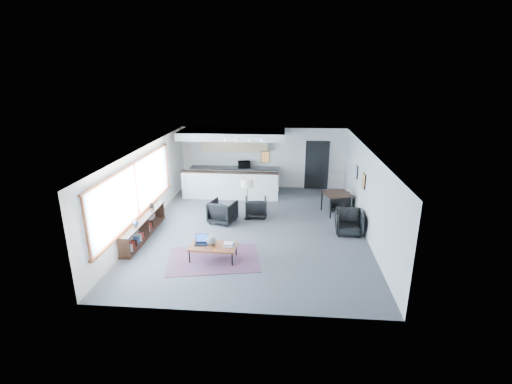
# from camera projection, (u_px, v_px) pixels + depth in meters

# --- Properties ---
(room) EXTENTS (7.02, 9.02, 2.62)m
(room) POSITION_uv_depth(u_px,v_px,m) (254.00, 190.00, 11.71)
(room) COLOR #4A4A4C
(room) RESTS_ON ground
(window) EXTENTS (0.10, 5.95, 1.66)m
(window) POSITION_uv_depth(u_px,v_px,m) (136.00, 191.00, 11.08)
(window) COLOR #8CBFFF
(window) RESTS_ON room
(console) EXTENTS (0.35, 3.00, 0.80)m
(console) POSITION_uv_depth(u_px,v_px,m) (143.00, 228.00, 11.28)
(console) COLOR black
(console) RESTS_ON floor
(kitchenette) EXTENTS (4.20, 1.96, 2.60)m
(kitchenette) POSITION_uv_depth(u_px,v_px,m) (233.00, 160.00, 15.29)
(kitchenette) COLOR white
(kitchenette) RESTS_ON floor
(doorway) EXTENTS (1.10, 0.12, 2.15)m
(doorway) POSITION_uv_depth(u_px,v_px,m) (317.00, 164.00, 15.79)
(doorway) COLOR black
(doorway) RESTS_ON room
(track_light) EXTENTS (1.60, 0.07, 0.15)m
(track_light) POSITION_uv_depth(u_px,v_px,m) (243.00, 139.00, 13.46)
(track_light) COLOR silver
(track_light) RESTS_ON room
(wall_art_lower) EXTENTS (0.03, 0.38, 0.48)m
(wall_art_lower) POSITION_uv_depth(u_px,v_px,m) (364.00, 181.00, 11.74)
(wall_art_lower) COLOR black
(wall_art_lower) RESTS_ON room
(wall_art_upper) EXTENTS (0.03, 0.34, 0.44)m
(wall_art_upper) POSITION_uv_depth(u_px,v_px,m) (357.00, 172.00, 12.98)
(wall_art_upper) COLOR black
(wall_art_upper) RESTS_ON room
(kilim_rug) EXTENTS (2.71, 2.10, 0.01)m
(kilim_rug) POSITION_uv_depth(u_px,v_px,m) (214.00, 259.00, 10.07)
(kilim_rug) COLOR #512D3F
(kilim_rug) RESTS_ON floor
(coffee_table) EXTENTS (1.28, 0.73, 0.41)m
(coffee_table) POSITION_uv_depth(u_px,v_px,m) (213.00, 247.00, 9.95)
(coffee_table) COLOR brown
(coffee_table) RESTS_ON floor
(laptop) EXTENTS (0.37, 0.31, 0.25)m
(laptop) POSITION_uv_depth(u_px,v_px,m) (202.00, 241.00, 10.06)
(laptop) COLOR black
(laptop) RESTS_ON coffee_table
(ceramic_pot) EXTENTS (0.26, 0.26, 0.26)m
(ceramic_pot) POSITION_uv_depth(u_px,v_px,m) (211.00, 240.00, 9.95)
(ceramic_pot) COLOR gray
(ceramic_pot) RESTS_ON coffee_table
(book_stack) EXTENTS (0.30, 0.25, 0.09)m
(book_stack) POSITION_uv_depth(u_px,v_px,m) (229.00, 244.00, 9.93)
(book_stack) COLOR silver
(book_stack) RESTS_ON coffee_table
(coaster) EXTENTS (0.13, 0.13, 0.01)m
(coaster) POSITION_uv_depth(u_px,v_px,m) (215.00, 250.00, 9.68)
(coaster) COLOR #E5590C
(coaster) RESTS_ON coffee_table
(armchair_left) EXTENTS (0.99, 0.96, 0.83)m
(armchair_left) POSITION_uv_depth(u_px,v_px,m) (223.00, 211.00, 12.41)
(armchair_left) COLOR black
(armchair_left) RESTS_ON floor
(armchair_right) EXTENTS (0.79, 0.75, 0.75)m
(armchair_right) POSITION_uv_depth(u_px,v_px,m) (256.00, 206.00, 12.91)
(armchair_right) COLOR black
(armchair_right) RESTS_ON floor
(floor_lamp) EXTENTS (0.54, 0.54, 1.43)m
(floor_lamp) POSITION_uv_depth(u_px,v_px,m) (247.00, 184.00, 12.44)
(floor_lamp) COLOR black
(floor_lamp) RESTS_ON floor
(dining_table) EXTENTS (1.13, 1.13, 0.76)m
(dining_table) POSITION_uv_depth(u_px,v_px,m) (337.00, 195.00, 13.11)
(dining_table) COLOR black
(dining_table) RESTS_ON floor
(dining_chair_near) EXTENTS (0.72, 0.68, 0.70)m
(dining_chair_near) POSITION_uv_depth(u_px,v_px,m) (349.00, 223.00, 11.56)
(dining_chair_near) COLOR black
(dining_chair_near) RESTS_ON floor
(dining_chair_far) EXTENTS (0.63, 0.59, 0.61)m
(dining_chair_far) POSITION_uv_depth(u_px,v_px,m) (340.00, 202.00, 13.51)
(dining_chair_far) COLOR black
(dining_chair_far) RESTS_ON floor
(microwave) EXTENTS (0.55, 0.36, 0.35)m
(microwave) POSITION_uv_depth(u_px,v_px,m) (244.00, 164.00, 15.76)
(microwave) COLOR black
(microwave) RESTS_ON kitchenette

